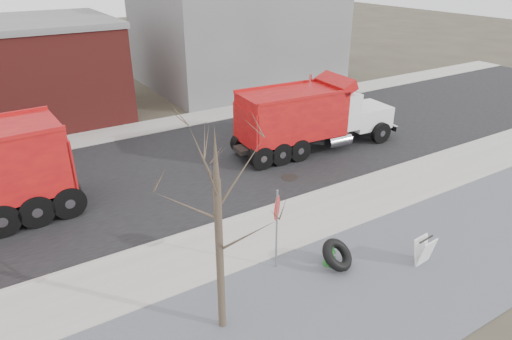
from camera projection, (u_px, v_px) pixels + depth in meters
ground at (272, 237)px, 14.71m from camera, size 120.00×120.00×0.00m
gravel_verge at (346, 299)px, 12.01m from camera, size 60.00×5.00×0.03m
sidewalk at (268, 232)px, 14.89m from camera, size 60.00×2.50×0.06m
curb at (247, 214)px, 15.87m from camera, size 60.00×0.15×0.11m
road at (190, 167)px, 19.54m from camera, size 60.00×9.40×0.02m
far_sidewalk at (145, 128)px, 23.91m from camera, size 60.00×2.00×0.06m
building_grey at (236, 24)px, 31.13m from camera, size 12.00×10.00×8.00m
bare_tree at (218, 209)px, 9.77m from camera, size 3.20×3.20×5.20m
fire_hydrant at (330, 255)px, 13.23m from camera, size 0.41×0.40×0.73m
truck_tire at (337, 255)px, 13.06m from camera, size 1.30×1.26×0.88m
stop_sign at (277, 216)px, 12.53m from camera, size 0.53×0.49×2.54m
sandwich_board at (424, 251)px, 13.21m from camera, size 0.65×0.44×0.86m
dump_truck_red_a at (310, 115)px, 20.70m from camera, size 8.15×2.75×3.27m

